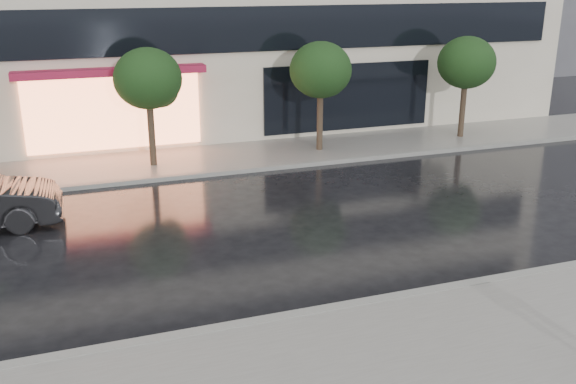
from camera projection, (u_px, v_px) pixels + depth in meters
name	position (u px, v px, depth m)	size (l,w,h in m)	color
ground	(366.00, 281.00, 13.57)	(120.00, 120.00, 0.00)	black
sidewalk_near	(453.00, 361.00, 10.64)	(60.00, 4.50, 0.12)	slate
sidewalk_far	(238.00, 156.00, 22.70)	(60.00, 3.50, 0.12)	slate
curb_near	(389.00, 300.00, 12.65)	(60.00, 0.25, 0.14)	gray
curb_far	(252.00, 170.00, 21.13)	(60.00, 0.25, 0.14)	gray
tree_mid_west	(150.00, 81.00, 20.66)	(2.20, 2.20, 3.99)	#33261C
tree_mid_east	(322.00, 72.00, 22.55)	(2.20, 2.20, 3.99)	#33261C
tree_far_east	(467.00, 64.00, 24.45)	(2.20, 2.20, 3.99)	#33261C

